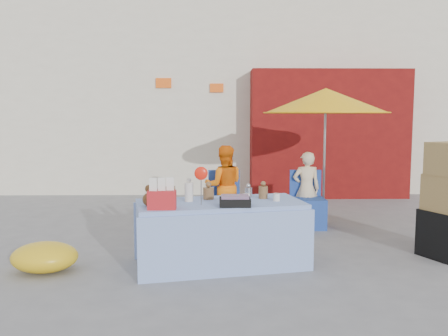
{
  "coord_description": "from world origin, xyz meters",
  "views": [
    {
      "loc": [
        -0.14,
        -5.47,
        1.67
      ],
      "look_at": [
        -0.02,
        0.6,
        1.0
      ],
      "focal_mm": 38.0,
      "sensor_mm": 36.0,
      "label": 1
    }
  ],
  "objects_px": {
    "vendor_orange": "(224,186)",
    "vendor_beige": "(306,189)",
    "chair_left": "(224,211)",
    "umbrella": "(326,101)",
    "chair_right": "(308,211)",
    "market_table": "(220,233)"
  },
  "relations": [
    {
      "from": "vendor_orange",
      "to": "vendor_beige",
      "type": "distance_m",
      "value": 1.25
    },
    {
      "from": "chair_left",
      "to": "vendor_orange",
      "type": "bearing_deg",
      "value": 89.02
    },
    {
      "from": "umbrella",
      "to": "chair_left",
      "type": "bearing_deg",
      "value": -169.61
    },
    {
      "from": "chair_right",
      "to": "umbrella",
      "type": "xyz_separation_m",
      "value": [
        0.3,
        0.28,
        1.64
      ]
    },
    {
      "from": "vendor_beige",
      "to": "umbrella",
      "type": "distance_m",
      "value": 1.37
    },
    {
      "from": "chair_left",
      "to": "umbrella",
      "type": "relative_size",
      "value": 0.41
    },
    {
      "from": "vendor_beige",
      "to": "chair_right",
      "type": "bearing_deg",
      "value": 89.02
    },
    {
      "from": "umbrella",
      "to": "market_table",
      "type": "bearing_deg",
      "value": -128.48
    },
    {
      "from": "chair_left",
      "to": "vendor_beige",
      "type": "bearing_deg",
      "value": 5.25
    },
    {
      "from": "market_table",
      "to": "chair_left",
      "type": "distance_m",
      "value": 1.78
    },
    {
      "from": "market_table",
      "to": "vendor_orange",
      "type": "height_order",
      "value": "vendor_orange"
    },
    {
      "from": "market_table",
      "to": "vendor_orange",
      "type": "bearing_deg",
      "value": 75.69
    },
    {
      "from": "market_table",
      "to": "umbrella",
      "type": "xyz_separation_m",
      "value": [
        1.64,
        2.06,
        1.52
      ]
    },
    {
      "from": "chair_left",
      "to": "chair_right",
      "type": "relative_size",
      "value": 1.0
    },
    {
      "from": "chair_right",
      "to": "umbrella",
      "type": "distance_m",
      "value": 1.69
    },
    {
      "from": "chair_right",
      "to": "vendor_orange",
      "type": "distance_m",
      "value": 1.31
    },
    {
      "from": "market_table",
      "to": "vendor_beige",
      "type": "bearing_deg",
      "value": 43.33
    },
    {
      "from": "vendor_beige",
      "to": "vendor_orange",
      "type": "bearing_deg",
      "value": -0.87
    },
    {
      "from": "vendor_orange",
      "to": "vendor_beige",
      "type": "xyz_separation_m",
      "value": [
        1.25,
        0.0,
        -0.05
      ]
    },
    {
      "from": "umbrella",
      "to": "chair_right",
      "type": "bearing_deg",
      "value": -136.57
    },
    {
      "from": "vendor_orange",
      "to": "vendor_beige",
      "type": "bearing_deg",
      "value": 179.13
    },
    {
      "from": "chair_left",
      "to": "umbrella",
      "type": "bearing_deg",
      "value": 9.52
    }
  ]
}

